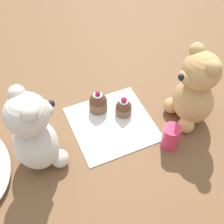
{
  "coord_description": "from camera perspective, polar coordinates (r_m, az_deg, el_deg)",
  "views": [
    {
      "loc": [
        -0.53,
        0.23,
        0.74
      ],
      "look_at": [
        0.0,
        0.0,
        0.06
      ],
      "focal_mm": 50.0,
      "sensor_mm": 36.0,
      "label": 1
    }
  ],
  "objects": [
    {
      "name": "cupcake_near_tan_bear",
      "position": [
        0.94,
        2.14,
        0.87
      ],
      "size": [
        0.05,
        0.05,
        0.06
      ],
      "color": "brown",
      "rests_on": "knitted_placemat"
    },
    {
      "name": "juice_glass",
      "position": [
        0.88,
        10.67,
        -4.48
      ],
      "size": [
        0.05,
        0.05,
        0.08
      ],
      "primitive_type": "cylinder",
      "color": "#DB3356",
      "rests_on": "ground_plane"
    },
    {
      "name": "cupcake_near_cream_bear",
      "position": [
        0.95,
        -2.56,
        1.84
      ],
      "size": [
        0.06,
        0.06,
        0.07
      ],
      "color": "brown",
      "rests_on": "knitted_placemat"
    },
    {
      "name": "ground_plane",
      "position": [
        0.94,
        0.0,
        -2.22
      ],
      "size": [
        4.0,
        4.0,
        0.0
      ],
      "primitive_type": "plane",
      "color": "brown"
    },
    {
      "name": "knitted_placemat",
      "position": [
        0.94,
        0.0,
        -2.11
      ],
      "size": [
        0.23,
        0.23,
        0.01
      ],
      "primitive_type": "cube",
      "color": "silver",
      "rests_on": "ground_plane"
    },
    {
      "name": "teaspoon",
      "position": [
        1.0,
        -15.23,
        -0.26
      ],
      "size": [
        0.07,
        0.09,
        0.01
      ],
      "primitive_type": "cube",
      "rotation": [
        0.0,
        0.0,
        5.37
      ],
      "color": "silver",
      "rests_on": "ground_plane"
    },
    {
      "name": "teddy_bear_tan",
      "position": [
        0.9,
        14.9,
        3.84
      ],
      "size": [
        0.13,
        0.13,
        0.25
      ],
      "rotation": [
        0.0,
        0.0,
        3.13
      ],
      "color": "tan",
      "rests_on": "ground_plane"
    },
    {
      "name": "teddy_bear_cream",
      "position": [
        0.8,
        -14.03,
        -3.81
      ],
      "size": [
        0.14,
        0.14,
        0.25
      ],
      "rotation": [
        0.0,
        0.0,
        0.15
      ],
      "color": "beige",
      "rests_on": "ground_plane"
    }
  ]
}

